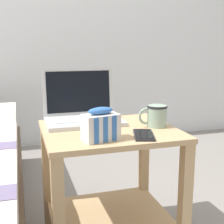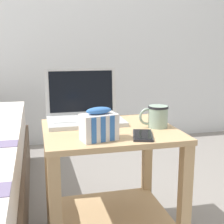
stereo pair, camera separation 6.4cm
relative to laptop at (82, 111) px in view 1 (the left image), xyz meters
name	(u,v)px [view 1 (the left image)]	position (x,y,z in m)	size (l,w,h in m)	color
back_wall	(57,5)	(0.09, 1.47, 0.65)	(8.00, 0.05, 2.50)	silver
bedside_table	(110,172)	(0.09, -0.16, -0.25)	(0.56, 0.49, 0.55)	tan
laptop	(82,111)	(0.00, 0.00, 0.00)	(0.34, 0.25, 0.24)	#B7BABC
mug_front_left	(156,115)	(0.29, -0.19, 0.00)	(0.13, 0.09, 0.10)	#8CA593
snack_bag	(101,126)	(0.01, -0.31, 0.01)	(0.15, 0.10, 0.13)	silver
cell_phone	(144,135)	(0.18, -0.31, -0.04)	(0.12, 0.17, 0.01)	black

